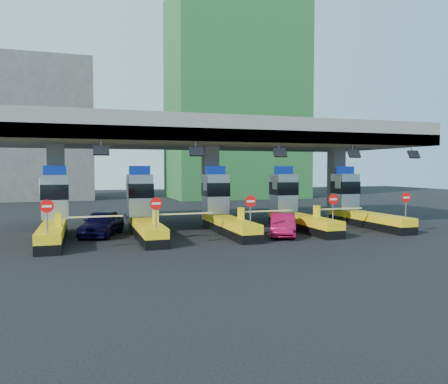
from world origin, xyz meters
name	(u,v)px	position (x,y,z in m)	size (l,w,h in m)	color
ground	(224,232)	(0.00, 0.00, 0.00)	(120.00, 120.00, 0.00)	black
toll_canopy	(211,137)	(0.00, 2.87, 6.13)	(28.00, 12.09, 7.00)	slate
toll_lane_far_left	(54,214)	(-10.00, 0.28, 1.40)	(4.43, 8.00, 4.16)	black
toll_lane_left	(143,212)	(-5.00, 0.28, 1.40)	(4.43, 8.00, 4.16)	black
toll_lane_center	(222,209)	(0.00, 0.28, 1.40)	(4.43, 8.00, 4.16)	black
toll_lane_right	(293,207)	(5.00, 0.28, 1.40)	(4.43, 8.00, 4.16)	black
toll_lane_far_right	(357,205)	(10.00, 0.28, 1.40)	(4.43, 8.00, 4.16)	black
bg_building_scaffold	(235,97)	(12.00, 32.00, 14.00)	(18.00, 12.00, 28.00)	#1E5926
bg_building_concrete	(37,130)	(-14.00, 36.00, 9.00)	(14.00, 10.00, 18.00)	#4C4C49
van	(102,223)	(-7.39, 0.66, 0.76)	(1.80, 4.47, 1.52)	black
red_car	(283,225)	(2.78, -2.74, 0.66)	(1.40, 4.02, 1.33)	maroon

